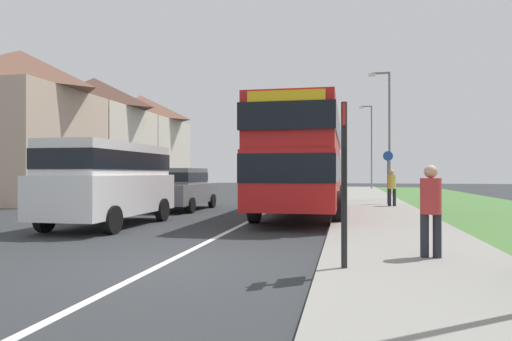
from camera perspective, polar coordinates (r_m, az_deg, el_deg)
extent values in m
plane|color=#2D3033|center=(7.84, -12.02, -11.61)|extent=(120.00, 120.00, 0.00)
cube|color=silver|center=(15.44, -0.13, -5.98)|extent=(0.14, 60.00, 0.01)
cube|color=gray|center=(13.19, 16.37, -6.71)|extent=(3.20, 68.00, 0.12)
cube|color=red|center=(16.46, 5.98, -1.02)|extent=(2.50, 9.85, 1.65)
cube|color=red|center=(16.51, 5.98, 4.54)|extent=(2.45, 9.66, 1.55)
cube|color=black|center=(16.46, 5.98, 0.13)|extent=(2.52, 9.90, 0.76)
cube|color=black|center=(16.52, 5.97, 4.81)|extent=(2.52, 9.90, 0.72)
cube|color=gold|center=(11.76, 3.75, 8.93)|extent=(2.00, 0.08, 0.44)
cylinder|color=black|center=(19.66, 3.17, -3.30)|extent=(0.30, 1.00, 1.00)
cylinder|color=black|center=(19.47, 10.48, -3.33)|extent=(0.30, 1.00, 1.00)
cylinder|color=black|center=(13.99, -0.17, -4.54)|extent=(0.30, 1.00, 1.00)
cylinder|color=black|center=(13.72, 10.15, -4.62)|extent=(0.30, 1.00, 1.00)
cube|color=silver|center=(13.78, -17.84, -2.86)|extent=(1.95, 5.05, 1.11)
cube|color=silver|center=(13.77, -17.84, 1.33)|extent=(1.72, 4.65, 0.91)
cube|color=black|center=(13.77, -17.84, 1.14)|extent=(1.75, 4.70, 0.51)
cylinder|color=black|center=(15.65, -18.11, -4.59)|extent=(0.20, 0.72, 0.72)
cylinder|color=black|center=(14.81, -11.63, -4.84)|extent=(0.20, 0.72, 0.72)
cylinder|color=black|center=(13.02, -24.92, -5.45)|extent=(0.20, 0.72, 0.72)
cylinder|color=black|center=(11.99, -17.50, -5.91)|extent=(0.20, 0.72, 0.72)
cube|color=slate|center=(19.08, -9.20, -2.82)|extent=(1.76, 4.48, 0.78)
cube|color=slate|center=(18.85, -9.44, -0.70)|extent=(1.54, 2.47, 0.64)
cube|color=black|center=(18.85, -9.44, -0.79)|extent=(1.58, 2.49, 0.36)
cylinder|color=black|center=(20.70, -10.09, -3.70)|extent=(0.20, 0.60, 0.60)
cylinder|color=black|center=(20.14, -5.52, -3.80)|extent=(0.20, 0.60, 0.60)
cylinder|color=black|center=(18.15, -13.30, -4.18)|extent=(0.20, 0.60, 0.60)
cylinder|color=black|center=(17.50, -8.16, -4.33)|extent=(0.20, 0.60, 0.60)
cylinder|color=#23232D|center=(8.23, 20.34, -8.05)|extent=(0.14, 0.14, 0.85)
cylinder|color=#23232D|center=(8.27, 21.72, -8.02)|extent=(0.14, 0.14, 0.85)
cylinder|color=#BF3333|center=(8.18, 21.02, -3.00)|extent=(0.34, 0.34, 0.60)
sphere|color=tan|center=(8.17, 21.01, -0.13)|extent=(0.22, 0.22, 0.22)
cylinder|color=#23232D|center=(20.24, 16.36, -3.42)|extent=(0.14, 0.14, 0.85)
cylinder|color=#23232D|center=(20.26, 16.92, -3.41)|extent=(0.14, 0.14, 0.85)
cylinder|color=#D1C14C|center=(20.23, 16.64, -1.37)|extent=(0.34, 0.34, 0.60)
sphere|color=tan|center=(20.22, 16.64, -0.20)|extent=(0.22, 0.22, 0.22)
cylinder|color=black|center=(6.93, 10.97, -2.27)|extent=(0.09, 0.09, 2.60)
cube|color=red|center=(6.98, 10.96, 6.79)|extent=(0.04, 0.44, 0.32)
cube|color=black|center=(6.95, 10.97, -0.20)|extent=(0.06, 0.52, 0.68)
cylinder|color=slate|center=(21.57, 16.19, -1.56)|extent=(0.08, 0.08, 2.10)
cylinder|color=blue|center=(21.57, 16.18, 1.76)|extent=(0.44, 0.03, 0.44)
cylinder|color=slate|center=(25.13, 16.35, 4.07)|extent=(0.12, 0.12, 6.87)
cube|color=slate|center=(25.58, 15.31, 11.66)|extent=(0.90, 0.10, 0.10)
cube|color=silver|center=(25.53, 14.29, 11.51)|extent=(0.36, 0.20, 0.14)
cylinder|color=slate|center=(42.06, 14.25, 2.78)|extent=(0.12, 0.12, 7.54)
cube|color=slate|center=(42.40, 13.63, 7.80)|extent=(0.90, 0.10, 0.10)
cube|color=silver|center=(42.37, 13.02, 7.71)|extent=(0.36, 0.20, 0.14)
cube|color=#C1A88E|center=(26.25, -27.44, 2.67)|extent=(6.04, 6.80, 5.74)
pyramid|color=brown|center=(26.73, -27.42, 11.06)|extent=(6.04, 6.80, 2.06)
cube|color=beige|center=(31.96, -19.62, 2.14)|extent=(6.04, 6.80, 5.74)
pyramid|color=#4C3328|center=(32.36, -19.61, 9.06)|extent=(6.04, 6.80, 2.06)
cube|color=beige|center=(38.08, -14.25, 1.74)|extent=(6.04, 6.80, 5.74)
pyramid|color=brown|center=(38.41, -14.24, 7.58)|extent=(6.04, 6.80, 2.06)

